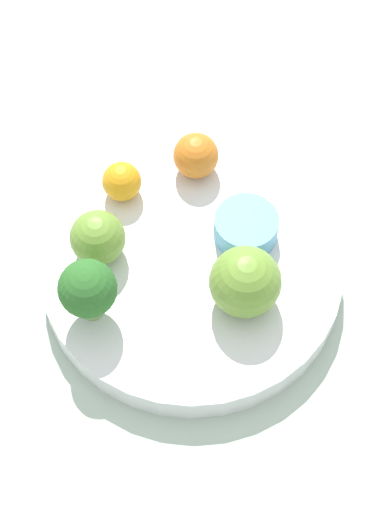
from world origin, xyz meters
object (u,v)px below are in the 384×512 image
at_px(broccoli, 88,290).
at_px(small_cup, 246,227).
at_px(orange_front, 196,156).
at_px(apple_red, 98,238).
at_px(bowl, 192,270).
at_px(apple_green, 245,282).
at_px(orange_back, 122,181).

relative_size(broccoli, small_cup, 1.14).
bearing_deg(orange_front, apple_red, -65.25).
bearing_deg(bowl, apple_green, 28.10).
height_order(orange_front, orange_back, orange_front).
relative_size(broccoli, orange_front, 1.54).
bearing_deg(apple_green, orange_back, -157.78).
height_order(broccoli, orange_front, broccoli).
distance_m(broccoli, orange_back, 0.12).
bearing_deg(orange_front, small_cup, 9.49).
bearing_deg(broccoli, apple_red, 154.56).
bearing_deg(broccoli, orange_back, 148.12).
bearing_deg(bowl, orange_front, 155.91).
xyz_separation_m(apple_red, orange_front, (-0.05, 0.11, -0.00)).
distance_m(broccoli, apple_red, 0.06).
bearing_deg(broccoli, bowl, 97.67).
xyz_separation_m(orange_front, small_cup, (0.08, 0.01, -0.01)).
xyz_separation_m(apple_red, small_cup, (0.03, 0.13, -0.01)).
bearing_deg(apple_red, bowl, 60.98).
xyz_separation_m(broccoli, orange_back, (-0.10, 0.06, -0.02)).
bearing_deg(small_cup, apple_red, -103.92).
xyz_separation_m(broccoli, apple_red, (-0.05, 0.02, -0.01)).
xyz_separation_m(orange_front, orange_back, (-0.00, -0.07, -0.00)).
bearing_deg(orange_back, apple_red, -37.55).
bearing_deg(apple_red, orange_front, 114.75).
distance_m(bowl, broccoli, 0.11).
bearing_deg(apple_green, bowl, -151.90).
distance_m(apple_red, orange_front, 0.12).
relative_size(orange_front, small_cup, 0.74).
relative_size(orange_front, orange_back, 1.17).
relative_size(apple_red, apple_green, 0.80).
distance_m(broccoli, small_cup, 0.15).
distance_m(bowl, small_cup, 0.06).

